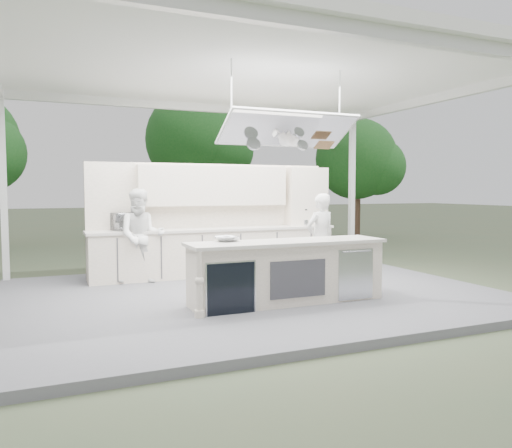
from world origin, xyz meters
name	(u,v)px	position (x,y,z in m)	size (l,w,h in m)	color
ground	(253,299)	(0.00, 0.00, 0.00)	(90.00, 90.00, 0.00)	#424731
stage_deck	(253,296)	(0.00, 0.00, 0.06)	(8.00, 6.00, 0.12)	#58575C
tent	(253,75)	(0.00, -0.01, 3.71)	(8.20, 6.20, 3.86)	white
demo_island	(286,272)	(0.18, -0.91, 0.60)	(3.10, 0.79, 0.95)	white
back_counter	(217,251)	(0.00, 1.90, 0.60)	(5.08, 0.72, 0.95)	white
back_wall_unit	(233,202)	(0.44, 2.11, 1.57)	(5.05, 0.48, 2.25)	white
tree_cluster	(139,147)	(-0.16, 9.77, 3.29)	(19.55, 9.40, 5.85)	#453122
head_chef	(320,239)	(1.45, 0.24, 0.95)	(0.60, 0.40, 1.65)	white
sous_chef	(141,236)	(-1.57, 1.55, 0.99)	(0.85, 0.66, 1.74)	white
toaster_oven	(129,221)	(-1.71, 2.08, 1.24)	(0.60, 0.41, 0.33)	silver
bowl_large	(226,239)	(-0.70, -0.65, 1.11)	(0.32, 0.32, 0.08)	#B3B6BA
bowl_small	(233,239)	(-0.60, -0.65, 1.11)	(0.22, 0.22, 0.07)	silver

